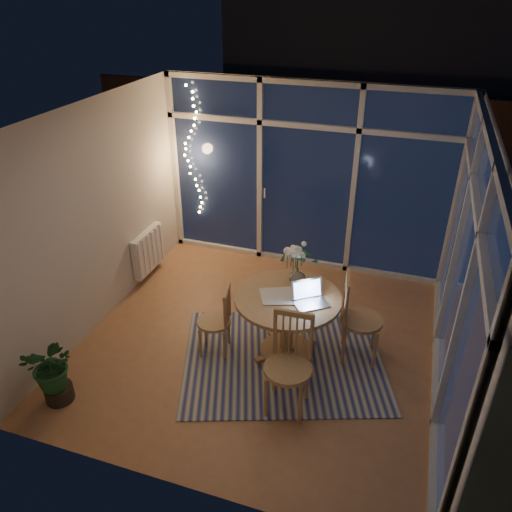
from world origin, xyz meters
name	(u,v)px	position (x,y,z in m)	size (l,w,h in m)	color
floor	(261,342)	(0.00, 0.00, 0.00)	(4.00, 4.00, 0.00)	#996442
ceiling	(263,117)	(0.00, 0.00, 2.60)	(4.00, 4.00, 0.00)	silver
wall_back	(307,178)	(0.00, 2.00, 1.30)	(4.00, 0.04, 2.60)	beige
wall_front	(176,370)	(0.00, -2.00, 1.30)	(4.00, 0.04, 2.60)	beige
wall_left	(96,217)	(-2.00, 0.00, 1.30)	(0.04, 4.00, 2.60)	beige
wall_right	(467,276)	(2.00, 0.00, 1.30)	(0.04, 4.00, 2.60)	beige
window_wall_back	(306,179)	(0.00, 1.96, 1.30)	(4.00, 0.10, 2.60)	silver
window_wall_right	(463,275)	(1.96, 0.00, 1.30)	(0.10, 4.00, 2.60)	silver
radiator	(148,251)	(-1.94, 0.90, 0.40)	(0.10, 0.70, 0.58)	white
fairy_lights	(192,153)	(-1.65, 1.88, 1.52)	(0.24, 0.10, 1.85)	#FFC266
garden_patio	(363,194)	(0.50, 5.00, -0.06)	(12.00, 6.00, 0.10)	black
garden_fence	(346,137)	(0.00, 5.50, 0.90)	(11.00, 0.08, 1.80)	#3B2415
neighbour_roof	(385,49)	(0.30, 8.50, 2.20)	(7.00, 3.00, 2.20)	#33353D
garden_shrubs	(278,192)	(-0.80, 3.40, 0.45)	(0.90, 0.90, 0.90)	#173116
rug	(283,359)	(0.32, -0.21, 0.01)	(2.19, 1.75, 0.01)	#BDB799
dining_table	(287,326)	(0.32, -0.11, 0.39)	(1.13, 1.13, 0.77)	#8F6140
chair_left	(214,320)	(-0.45, -0.31, 0.43)	(0.40, 0.40, 0.85)	#8F6140
chair_right	(362,318)	(1.09, 0.10, 0.52)	(0.48, 0.48, 1.04)	#8F6140
chair_front	(288,367)	(0.54, -0.88, 0.52)	(0.49, 0.49, 1.05)	#8F6140
laptop	(312,294)	(0.58, -0.17, 0.90)	(0.34, 0.29, 0.25)	silver
flower_vase	(297,275)	(0.35, 0.17, 0.88)	(0.20, 0.20, 0.21)	silver
bowl	(313,285)	(0.53, 0.16, 0.79)	(0.15, 0.15, 0.04)	white
newspapers	(279,296)	(0.24, -0.13, 0.78)	(0.37, 0.28, 0.01)	silver
phone	(292,303)	(0.40, -0.22, 0.78)	(0.11, 0.06, 0.01)	black
potted_plant	(53,370)	(-1.65, -1.49, 0.38)	(0.54, 0.47, 0.76)	#194821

